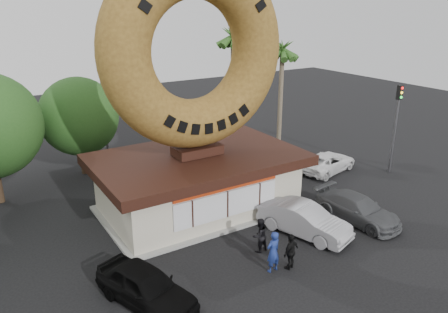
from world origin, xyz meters
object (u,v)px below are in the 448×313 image
Objects in this scene: person_left at (273,252)px; person_center at (260,235)px; person_right at (291,252)px; street_lamp at (105,103)px; car_silver at (304,220)px; giant_donut at (195,51)px; car_grey at (357,209)px; car_white at (327,162)px; car_black at (146,286)px; traffic_signal at (396,118)px; donut_shop at (198,180)px.

person_left is 1.68m from person_center.
person_left reaches higher than person_right.
street_lamp is 1.67× the size of car_silver.
giant_donut is 5.24× the size of person_left.
street_lamp is 1.65× the size of car_grey.
car_white is (3.88, 6.20, -0.05)m from car_grey.
car_silver is (3.35, 1.74, -0.17)m from person_left.
person_right is at bearing -85.22° from giant_donut.
giant_donut reaches higher than person_center.
car_black is (-6.01, -0.74, -0.07)m from person_center.
person_right is 0.37× the size of car_black.
giant_donut is at bearing -91.36° from person_center.
car_black is at bearing -103.44° from street_lamp.
car_black is 0.97× the size of car_white.
person_right is 3.25m from car_silver.
person_center reaches higher than car_black.
car_black is 0.95× the size of car_silver.
person_center is at bearing 107.75° from car_white.
car_black is 17.49m from car_white.
street_lamp is at bearing 142.86° from traffic_signal.
person_right is at bearing -81.89° from street_lamp.
person_left reaches higher than car_silver.
donut_shop is 2.38× the size of car_white.
person_center is at bearing -165.87° from traffic_signal.
street_lamp is 16.06m from car_white.
giant_donut is 9.69m from person_center.
person_right is at bearing -85.21° from donut_shop.
person_center is (0.46, 1.61, -0.12)m from person_left.
car_black is (-5.55, 0.87, -0.18)m from person_left.
person_center is at bearing -11.78° from car_black.
person_right is at bearing -159.62° from car_silver.
car_black is 12.31m from car_grey.
person_right reaches higher than person_center.
person_right is (-13.39, -5.33, -3.02)m from traffic_signal.
person_left is at bearing -170.16° from car_silver.
traffic_signal is at bearing -6.80° from car_black.
person_center is 1.00× the size of person_right.
car_silver is at bearing 178.27° from person_center.
giant_donut is at bearing -79.49° from street_lamp.
car_black is at bearing 99.95° from car_white.
car_grey is (6.58, -5.75, -1.06)m from donut_shop.
donut_shop is 2.44× the size of car_black.
traffic_signal is 1.25× the size of car_grey.
traffic_signal is (14.00, -2.01, -4.98)m from giant_donut.
car_silver is at bearing -59.22° from giant_donut.
traffic_signal is at bearing -170.23° from person_center.
person_left is 0.40× the size of car_grey.
giant_donut reaches higher than car_white.
donut_shop is 6.61× the size of person_center.
person_left reaches higher than car_grey.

